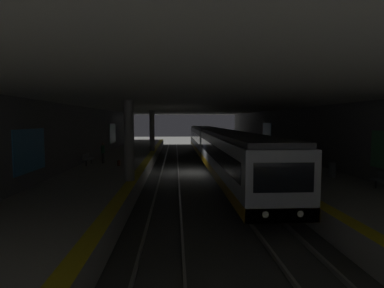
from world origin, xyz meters
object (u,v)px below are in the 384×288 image
metro_train (215,145)px  person_waiting_near (266,146)px  person_walking_mid (103,152)px  trash_bin (332,170)px  pillar_near (129,141)px  backpack_on_floor (119,163)px  bench_left_mid (263,146)px  pillar_far (152,131)px  bench_right_mid (87,158)px

metro_train → person_waiting_near: (-0.09, -5.20, -0.11)m
person_walking_mid → trash_bin: bearing=-114.1°
metro_train → trash_bin: 13.59m
pillar_near → person_waiting_near: pillar_near is taller
metro_train → backpack_on_floor: bearing=129.8°
pillar_near → bench_left_mid: size_ratio=2.68×
pillar_far → person_walking_mid: pillar_far is taller
metro_train → trash_bin: (-12.37, -5.60, -0.55)m
metro_train → person_walking_mid: metro_train is taller
bench_left_mid → person_waiting_near: size_ratio=1.06×
person_walking_mid → backpack_on_floor: 2.15m
person_waiting_near → person_walking_mid: 15.89m
person_waiting_near → backpack_on_floor: person_waiting_near is taller
person_waiting_near → backpack_on_floor: 15.07m
pillar_near → person_waiting_near: size_ratio=2.84×
backpack_on_floor → trash_bin: (-5.50, -13.85, 0.23)m
bench_left_mid → bench_right_mid: 20.43m
pillar_near → metro_train: 14.47m
pillar_near → person_waiting_near: bearing=-42.6°
trash_bin → person_waiting_near: bearing=1.9°
bench_right_mid → person_walking_mid: size_ratio=1.01×
pillar_near → trash_bin: (0.47, -12.15, -1.85)m
pillar_near → pillar_far: size_ratio=1.00×
trash_bin → bench_left_mid: bearing=-2.4°
pillar_near → backpack_on_floor: pillar_near is taller
bench_left_mid → person_waiting_near: (-4.94, 1.14, 0.34)m
pillar_far → bench_left_mid: (0.52, -12.88, -1.75)m
pillar_near → backpack_on_floor: (5.97, 1.70, -2.08)m
pillar_near → person_waiting_near: 17.39m
pillar_near → bench_left_mid: 21.96m
pillar_near → person_walking_mid: (7.34, 3.20, -1.36)m
metro_train → bench_right_mid: 12.49m
pillar_far → bench_right_mid: 11.62m
bench_left_mid → pillar_near: bearing=143.9°
pillar_far → trash_bin: (-16.71, -12.15, -1.85)m
pillar_near → bench_right_mid: 7.91m
metro_train → bench_left_mid: metro_train is taller
pillar_far → metro_train: 7.96m
bench_left_mid → backpack_on_floor: bearing=128.8°
metro_train → person_walking_mid: size_ratio=23.34×
bench_right_mid → trash_bin: (-6.01, -16.33, -0.10)m
person_walking_mid → metro_train: bearing=-60.6°
bench_right_mid → person_walking_mid: bearing=-48.8°
bench_left_mid → trash_bin: (-17.23, 0.73, -0.10)m
metro_train → person_walking_mid: 11.19m
person_waiting_near → trash_bin: size_ratio=1.88×
metro_train → person_waiting_near: metro_train is taller
person_waiting_near → bench_left_mid: bearing=-13.0°
bench_left_mid → backpack_on_floor: bench_left_mid is taller
person_walking_mid → trash_bin: (-6.88, -15.35, -0.49)m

